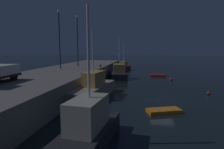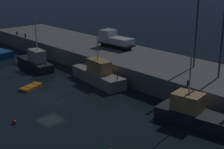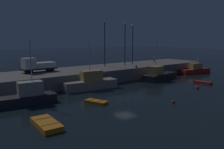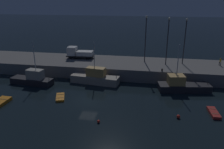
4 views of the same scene
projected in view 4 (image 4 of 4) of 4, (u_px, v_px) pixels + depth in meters
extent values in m
plane|color=black|center=(88.00, 101.00, 34.20)|extent=(320.00, 320.00, 0.00)
cube|color=slate|center=(106.00, 67.00, 47.02)|extent=(66.18, 10.14, 2.34)
cube|color=#232328|center=(184.00, 87.00, 37.88)|extent=(8.88, 4.11, 1.18)
cube|color=tan|center=(176.00, 80.00, 37.43)|extent=(2.97, 2.55, 1.59)
cylinder|color=silver|center=(178.00, 60.00, 36.32)|extent=(0.14, 0.14, 5.14)
cylinder|color=#262626|center=(208.00, 83.00, 37.58)|extent=(0.10, 0.10, 0.50)
cube|color=gray|center=(95.00, 79.00, 41.21)|extent=(9.11, 3.51, 1.42)
cube|color=tan|center=(96.00, 72.00, 40.66)|extent=(3.54, 1.99, 1.56)
cylinder|color=silver|center=(94.00, 55.00, 39.70)|extent=(0.14, 0.14, 4.70)
cylinder|color=#262626|center=(116.00, 77.00, 39.76)|extent=(0.10, 0.10, 0.50)
cube|color=#232328|center=(32.00, 81.00, 40.84)|extent=(8.01, 3.02, 1.09)
cube|color=#ADA899|center=(35.00, 74.00, 40.16)|extent=(3.08, 1.89, 1.70)
cylinder|color=silver|center=(34.00, 56.00, 38.99)|extent=(0.14, 0.14, 5.01)
cylinder|color=#262626|center=(49.00, 79.00, 39.64)|extent=(0.10, 0.10, 0.50)
cube|color=olive|center=(2.00, 99.00, 33.71)|extent=(1.61, 0.15, 0.04)
cube|color=#B22823|center=(214.00, 113.00, 30.41)|extent=(1.25, 3.19, 0.38)
cube|color=olive|center=(212.00, 109.00, 30.99)|extent=(0.97, 0.14, 0.04)
cube|color=olive|center=(216.00, 114.00, 29.69)|extent=(0.97, 0.14, 0.04)
cube|color=orange|center=(60.00, 97.00, 35.18)|extent=(2.17, 3.16, 0.32)
cube|color=olive|center=(60.00, 94.00, 35.71)|extent=(1.08, 0.46, 0.04)
cube|color=olive|center=(60.00, 98.00, 34.52)|extent=(1.08, 0.46, 0.04)
sphere|color=red|center=(178.00, 116.00, 29.34)|extent=(0.49, 0.49, 0.49)
sphere|color=red|center=(98.00, 121.00, 28.29)|extent=(0.38, 0.38, 0.38)
cylinder|color=#38383D|center=(145.00, 40.00, 45.13)|extent=(0.20, 0.20, 8.88)
sphere|color=#F9EFCC|center=(147.00, 17.00, 43.61)|extent=(0.44, 0.44, 0.44)
cylinder|color=#38383D|center=(167.00, 43.00, 43.07)|extent=(0.20, 0.20, 8.78)
sphere|color=#F9EFCC|center=(169.00, 18.00, 41.57)|extent=(0.44, 0.44, 0.44)
cylinder|color=#38383D|center=(184.00, 43.00, 43.70)|extent=(0.20, 0.20, 8.56)
sphere|color=#F9EFCC|center=(187.00, 19.00, 42.23)|extent=(0.44, 0.44, 0.44)
cylinder|color=black|center=(71.00, 57.00, 48.28)|extent=(0.91, 0.33, 0.90)
cylinder|color=black|center=(73.00, 55.00, 49.94)|extent=(0.91, 0.33, 0.90)
cylinder|color=black|center=(88.00, 58.00, 47.85)|extent=(0.91, 0.33, 0.90)
cylinder|color=black|center=(90.00, 55.00, 49.52)|extent=(0.91, 0.33, 0.90)
cube|color=black|center=(80.00, 56.00, 48.86)|extent=(5.97, 2.41, 0.25)
cube|color=silver|center=(72.00, 51.00, 48.72)|extent=(1.98, 2.21, 1.80)
cube|color=silver|center=(85.00, 53.00, 48.55)|extent=(3.51, 2.29, 0.91)
cylinder|color=black|center=(221.00, 64.00, 43.62)|extent=(0.12, 0.12, 0.74)
cylinder|color=black|center=(219.00, 64.00, 43.86)|extent=(0.12, 0.12, 0.74)
cylinder|color=yellow|center=(220.00, 60.00, 43.52)|extent=(0.40, 0.40, 0.61)
sphere|color=#8C664C|center=(221.00, 58.00, 43.38)|extent=(0.18, 0.18, 0.18)
cylinder|color=black|center=(162.00, 70.00, 40.46)|extent=(0.28, 0.28, 0.47)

